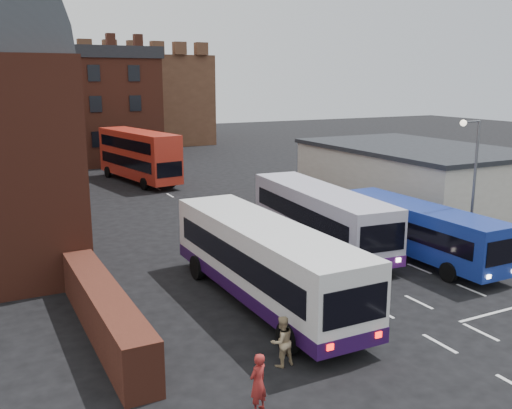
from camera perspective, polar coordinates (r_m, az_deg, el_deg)
name	(u,v)px	position (r m, az deg, el deg)	size (l,w,h in m)	color
ground	(368,304)	(24.09, 11.11, -9.75)	(180.00, 180.00, 0.00)	black
forecourt_wall	(104,312)	(21.34, -14.94, -10.33)	(1.20, 10.00, 1.80)	#602B1E
cream_building	(413,174)	(43.30, 15.44, 2.94)	(10.40, 16.40, 4.25)	beige
brick_terrace	(47,113)	(63.95, -20.17, 8.62)	(22.00, 10.00, 11.00)	brown
castle_keep	(115,100)	(85.78, -13.89, 10.16)	(22.00, 22.00, 12.00)	brown
bus_white_outbound	(264,257)	(23.15, 0.77, -5.26)	(3.10, 12.19, 3.32)	white
bus_white_inbound	(319,213)	(31.04, 6.36, -0.85)	(3.75, 11.95, 3.21)	silver
bus_blue	(419,228)	(29.98, 15.96, -2.25)	(2.61, 10.18, 2.77)	navy
bus_red_double	(139,155)	(51.24, -11.66, 4.84)	(4.39, 11.57, 4.52)	red
street_lamp	(472,176)	(30.43, 20.77, 2.71)	(1.44, 0.35, 7.08)	#5C5E62
pedestrian_red	(258,383)	(16.39, 0.19, -17.41)	(0.63, 0.41, 1.72)	maroon
pedestrian_beige	(282,341)	(18.69, 2.59, -13.50)	(0.81, 0.63, 1.68)	tan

